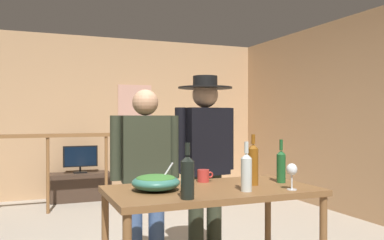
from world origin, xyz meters
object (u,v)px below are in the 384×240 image
at_px(wine_bottle_clear, 246,171).
at_px(salad_bowl, 156,182).
at_px(tv_console, 80,186).
at_px(flat_screen_tv, 80,157).
at_px(wine_bottle_green, 281,165).
at_px(wine_bottle_dark, 188,176).
at_px(mug_red, 204,176).
at_px(serving_table, 212,200).
at_px(person_standing_right, 205,154).
at_px(stair_railing, 89,159).
at_px(framed_picture, 135,101).
at_px(wine_glass, 292,171).
at_px(wine_bottle_amber, 253,164).
at_px(person_standing_left, 145,168).

bearing_deg(wine_bottle_clear, salad_bowl, 155.61).
xyz_separation_m(tv_console, flat_screen_tv, (-0.00, -0.03, 0.46)).
distance_m(tv_console, wine_bottle_green, 4.19).
relative_size(wine_bottle_dark, mug_red, 2.68).
bearing_deg(mug_red, serving_table, -101.00).
bearing_deg(wine_bottle_dark, person_standing_right, 61.08).
bearing_deg(stair_railing, framed_picture, 48.82).
relative_size(tv_console, wine_glass, 5.19).
distance_m(tv_console, flat_screen_tv, 0.46).
bearing_deg(person_standing_right, wine_bottle_dark, 54.30).
xyz_separation_m(flat_screen_tv, person_standing_right, (0.65, -3.29, 0.31)).
xyz_separation_m(salad_bowl, wine_bottle_dark, (0.09, -0.32, 0.08)).
height_order(wine_bottle_clear, wine_bottle_green, wine_bottle_clear).
bearing_deg(wine_glass, wine_bottle_clear, 167.49).
xyz_separation_m(tv_console, wine_bottle_amber, (0.70, -4.03, 0.76)).
bearing_deg(stair_railing, mug_red, -82.42).
distance_m(flat_screen_tv, person_standing_right, 3.37).
relative_size(serving_table, wine_bottle_amber, 3.91).
xyz_separation_m(framed_picture, tv_console, (-0.94, -0.29, -1.34)).
bearing_deg(wine_bottle_clear, person_standing_left, 114.52).
bearing_deg(wine_bottle_clear, person_standing_right, 82.95).
bearing_deg(wine_bottle_dark, mug_red, 57.97).
relative_size(salad_bowl, wine_bottle_green, 1.00).
height_order(tv_console, wine_bottle_amber, wine_bottle_amber).
height_order(framed_picture, stair_railing, framed_picture).
xyz_separation_m(wine_bottle_clear, person_standing_right, (0.11, 0.91, 0.03)).
relative_size(wine_bottle_green, mug_red, 2.56).
height_order(framed_picture, wine_bottle_amber, framed_picture).
xyz_separation_m(framed_picture, person_standing_right, (-0.29, -3.61, -0.57)).
xyz_separation_m(wine_glass, wine_bottle_clear, (-0.30, 0.07, 0.00)).
bearing_deg(salad_bowl, wine_bottle_dark, -74.03).
height_order(serving_table, person_standing_left, person_standing_left).
height_order(serving_table, salad_bowl, salad_bowl).
height_order(flat_screen_tv, wine_bottle_dark, wine_bottle_dark).
xyz_separation_m(flat_screen_tv, mug_red, (0.44, -3.75, 0.19)).
height_order(flat_screen_tv, wine_bottle_clear, wine_bottle_clear).
xyz_separation_m(wine_glass, wine_bottle_dark, (-0.74, -0.02, 0.01)).
relative_size(stair_railing, wine_bottle_clear, 9.99).
height_order(wine_bottle_amber, person_standing_left, person_standing_left).
height_order(flat_screen_tv, person_standing_left, person_standing_left).
bearing_deg(wine_bottle_dark, salad_bowl, 105.97).
xyz_separation_m(salad_bowl, mug_red, (0.43, 0.21, -0.01)).
relative_size(wine_bottle_dark, person_standing_right, 0.20).
bearing_deg(wine_bottle_clear, wine_glass, -12.51).
xyz_separation_m(serving_table, salad_bowl, (-0.38, 0.04, 0.14)).
relative_size(wine_bottle_green, person_standing_left, 0.21).
distance_m(salad_bowl, person_standing_right, 0.93).
xyz_separation_m(flat_screen_tv, serving_table, (0.39, -3.99, 0.06)).
distance_m(serving_table, wine_bottle_green, 0.60).
distance_m(person_standing_left, person_standing_right, 0.54).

